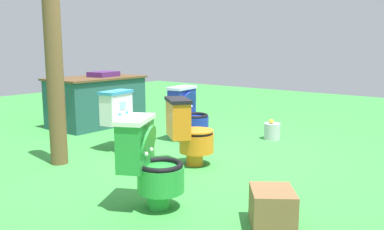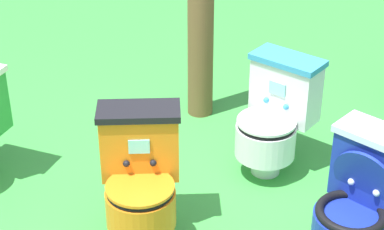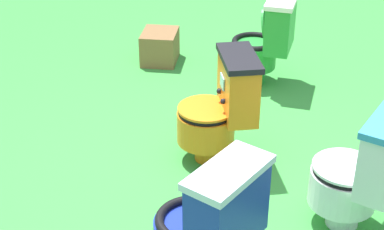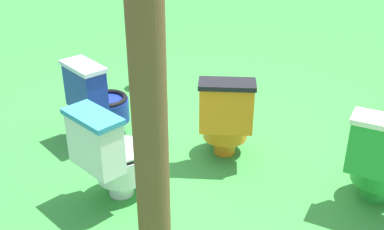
{
  "view_description": "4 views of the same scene",
  "coord_description": "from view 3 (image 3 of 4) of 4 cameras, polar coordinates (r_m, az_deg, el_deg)",
  "views": [
    {
      "loc": [
        -3.62,
        -3.04,
        1.29
      ],
      "look_at": [
        -0.26,
        -0.36,
        0.55
      ],
      "focal_mm": 38.77,
      "sensor_mm": 36.0,
      "label": 1
    },
    {
      "loc": [
        2.11,
        -2.02,
        2.41
      ],
      "look_at": [
        -0.56,
        0.26,
        0.41
      ],
      "focal_mm": 63.21,
      "sensor_mm": 36.0,
      "label": 2
    },
    {
      "loc": [
        2.21,
        1.86,
        2.17
      ],
      "look_at": [
        -0.01,
        -0.3,
        0.44
      ],
      "focal_mm": 56.02,
      "sensor_mm": 36.0,
      "label": 3
    },
    {
      "loc": [
        -2.91,
        1.78,
        2.11
      ],
      "look_at": [
        -0.05,
        -0.16,
        0.33
      ],
      "focal_mm": 43.95,
      "sensor_mm": 36.0,
      "label": 4
    }
  ],
  "objects": [
    {
      "name": "ground",
      "position": [
        3.61,
        3.36,
        -7.85
      ],
      "size": [
        14.0,
        14.0,
        0.0
      ],
      "primitive_type": "plane",
      "color": "green"
    },
    {
      "name": "toilet_orange",
      "position": [
        3.78,
        2.7,
        0.65
      ],
      "size": [
        0.64,
        0.62,
        0.73
      ],
      "rotation": [
        0.0,
        0.0,
        4.05
      ],
      "color": "orange",
      "rests_on": "ground"
    },
    {
      "name": "toilet_green",
      "position": [
        4.83,
        7.02,
        7.07
      ],
      "size": [
        0.59,
        0.62,
        0.73
      ],
      "rotation": [
        0.0,
        0.0,
        3.64
      ],
      "color": "green",
      "rests_on": "ground"
    },
    {
      "name": "toilet_blue",
      "position": [
        2.83,
        1.51,
        -10.31
      ],
      "size": [
        0.46,
        0.54,
        0.73
      ],
      "rotation": [
        0.0,
        0.0,
        3.26
      ],
      "color": "#192D9E",
      "rests_on": "ground"
    },
    {
      "name": "toilet_white",
      "position": [
        3.29,
        15.92,
        -5.31
      ],
      "size": [
        0.49,
        0.56,
        0.73
      ],
      "rotation": [
        0.0,
        0.0,
        3.34
      ],
      "color": "white",
      "rests_on": "ground"
    },
    {
      "name": "small_crate",
      "position": [
        5.29,
        -3.08,
        6.52
      ],
      "size": [
        0.46,
        0.45,
        0.27
      ],
      "primitive_type": "cube",
      "rotation": [
        0.0,
        0.0,
        5.35
      ],
      "color": "brown",
      "rests_on": "ground"
    }
  ]
}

